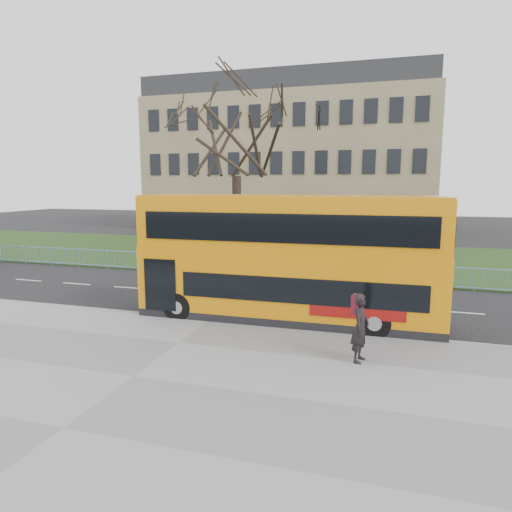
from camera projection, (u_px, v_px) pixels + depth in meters
The scene contains 9 objects.
ground at pixel (226, 311), 18.14m from camera, with size 120.00×120.00×0.00m, color black.
pavement at pixel (134, 378), 11.75m from camera, with size 80.00×10.50×0.12m, color slate.
kerb at pixel (211, 321), 16.66m from camera, with size 80.00×0.20×0.14m, color gray.
grass_verge at pixel (298, 256), 31.65m from camera, with size 80.00×15.40×0.08m, color #193513.
guard_railing at pixel (269, 268), 24.29m from camera, with size 40.00×0.12×1.10m, color #739CCD, non-canonical shape.
bare_tree at pixel (236, 159), 27.42m from camera, with size 8.99×8.99×12.84m, color black, non-canonical shape.
civic_building at pixel (293, 166), 51.54m from camera, with size 30.00×15.00×14.00m, color #8E775A.
yellow_bus at pixel (288, 256), 16.52m from camera, with size 10.88×2.74×4.54m.
pedestrian at pixel (360, 328), 12.58m from camera, with size 0.71×0.46×1.94m, color black.
Camera 1 is at (6.24, -16.46, 5.03)m, focal length 32.00 mm.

